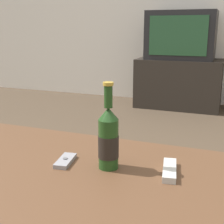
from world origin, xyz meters
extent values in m
cube|color=brown|center=(0.00, 0.00, 0.41)|extent=(1.06, 0.70, 0.04)
cylinder|color=#492F1E|center=(-0.47, 0.29, 0.20)|extent=(0.07, 0.07, 0.39)
cylinder|color=#492F1E|center=(0.47, 0.29, 0.20)|extent=(0.07, 0.07, 0.39)
cube|color=#28231E|center=(-0.05, 2.72, 0.27)|extent=(0.92, 0.47, 0.54)
cube|color=black|center=(-0.05, 2.72, 0.79)|extent=(0.72, 0.42, 0.51)
cube|color=#234C2D|center=(-0.05, 2.50, 0.79)|extent=(0.59, 0.01, 0.40)
cylinder|color=#1E4219|center=(0.14, 0.08, 0.51)|extent=(0.06, 0.06, 0.16)
cylinder|color=black|center=(0.14, 0.08, 0.51)|extent=(0.07, 0.07, 0.07)
cone|color=#1E4219|center=(0.14, 0.08, 0.61)|extent=(0.06, 0.06, 0.04)
cylinder|color=#1E4219|center=(0.14, 0.08, 0.67)|extent=(0.03, 0.03, 0.07)
cylinder|color=#B79333|center=(0.14, 0.08, 0.71)|extent=(0.03, 0.03, 0.01)
cube|color=gray|center=(-0.01, 0.07, 0.44)|extent=(0.06, 0.11, 0.01)
cylinder|color=slate|center=(-0.01, 0.07, 0.45)|extent=(0.02, 0.02, 0.00)
cube|color=beige|center=(0.33, 0.11, 0.44)|extent=(0.06, 0.15, 0.02)
camera|label=1|loc=(0.48, -0.78, 0.87)|focal=50.00mm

